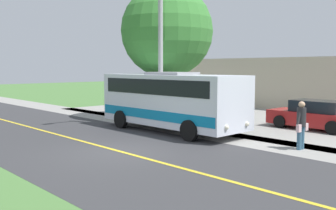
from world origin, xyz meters
The scene contains 10 objects.
ground_plane centered at (0.00, 0.00, 0.00)m, with size 120.00×120.00×0.00m, color #477238.
road_surface centered at (0.00, 0.00, 0.00)m, with size 8.00×100.00×0.01m, color #333335.
sidewalk centered at (-5.20, 0.00, 0.00)m, with size 2.40×100.00×0.01m, color gray.
road_centre_line centered at (0.00, 0.00, 0.01)m, with size 0.16×100.00×0.00m, color gold.
shuttle_bus_front centered at (-4.56, -2.09, 1.57)m, with size 2.76×7.89×2.85m.
pedestrian_with_bags centered at (-5.19, 4.29, 0.99)m, with size 0.72×0.34×1.82m.
street_light_pole centered at (-4.89, -3.36, 4.74)m, with size 1.97×0.24×8.65m.
parked_car_near centered at (-10.14, 2.43, 0.69)m, with size 2.08×4.43×1.45m.
tree_curbside centered at (-7.40, -5.47, 5.19)m, with size 5.42×5.42×7.90m.
commercial_building centered at (-21.40, -1.83, 1.89)m, with size 10.00×21.94×3.79m, color #B7A893.
Camera 1 is at (8.15, 11.26, 3.08)m, focal length 41.04 mm.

